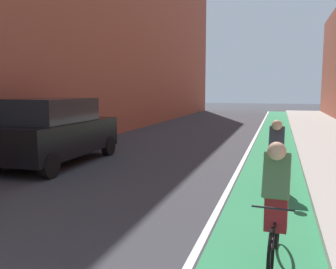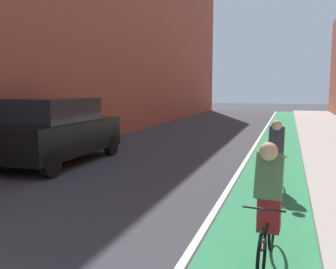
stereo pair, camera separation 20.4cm
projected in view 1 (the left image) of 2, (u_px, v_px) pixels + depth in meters
ground_plane at (203, 138)px, 16.93m from camera, size 89.73×89.73×0.00m
bike_lane_paint at (275, 135)px, 17.88m from camera, size 1.60×40.79×0.00m
lane_divider_stripe at (257, 134)px, 18.14m from camera, size 0.12×40.79×0.00m
sidewalk_right at (328, 136)px, 17.16m from camera, size 3.25×40.79×0.14m
parked_suv_black at (56, 131)px, 10.81m from camera, size 2.02×4.49×1.98m
cyclist_lead at (276, 203)px, 4.54m from camera, size 0.48×1.73×1.62m
cyclist_mid at (276, 153)px, 7.95m from camera, size 0.48×1.68×1.60m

